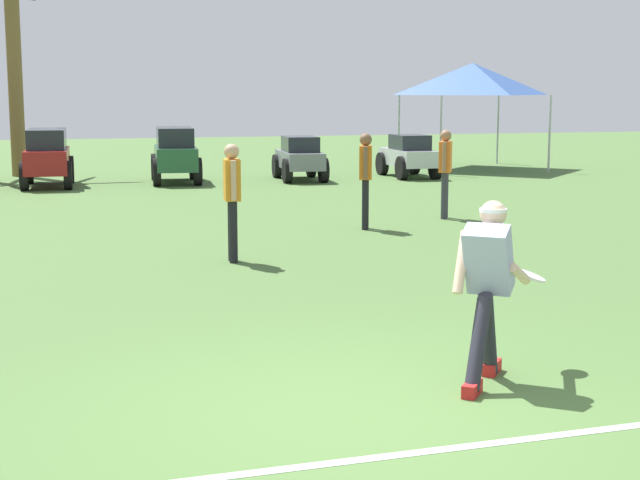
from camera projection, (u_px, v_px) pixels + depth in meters
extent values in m
plane|color=#476833|center=(360.00, 416.00, 6.86)|extent=(80.00, 80.00, 0.00)
cube|color=white|center=(398.00, 455.00, 6.12)|extent=(24.67, 1.15, 0.01)
cylinder|color=#23232D|center=(488.00, 334.00, 7.69)|extent=(0.31, 0.35, 0.72)
cube|color=red|center=(492.00, 367.00, 7.89)|extent=(0.24, 0.26, 0.10)
cylinder|color=#23232D|center=(478.00, 344.00, 7.41)|extent=(0.37, 0.41, 0.69)
cube|color=red|center=(472.00, 389.00, 7.32)|extent=(0.24, 0.26, 0.10)
cube|color=#9EA3D1|center=(489.00, 259.00, 7.56)|extent=(0.52, 0.53, 0.57)
sphere|color=beige|center=(493.00, 214.00, 7.60)|extent=(0.30, 0.30, 0.21)
cylinder|color=white|center=(493.00, 210.00, 7.60)|extent=(0.30, 0.30, 0.03)
cylinder|color=beige|center=(519.00, 274.00, 7.76)|extent=(0.42, 0.49, 0.27)
cylinder|color=beige|center=(462.00, 262.00, 7.59)|extent=(0.24, 0.27, 0.49)
cylinder|color=white|center=(530.00, 276.00, 8.09)|extent=(0.34, 0.34, 0.11)
cylinder|color=black|center=(365.00, 205.00, 15.87)|extent=(0.14, 0.14, 0.82)
cylinder|color=black|center=(365.00, 203.00, 16.05)|extent=(0.14, 0.14, 0.82)
cube|color=orange|center=(366.00, 162.00, 15.85)|extent=(0.30, 0.39, 0.54)
cylinder|color=brown|center=(365.00, 163.00, 15.64)|extent=(0.09, 0.09, 0.52)
cylinder|color=brown|center=(366.00, 161.00, 16.06)|extent=(0.09, 0.09, 0.52)
sphere|color=brown|center=(366.00, 140.00, 15.80)|extent=(0.25, 0.25, 0.20)
cylinder|color=#33333D|center=(444.00, 196.00, 17.19)|extent=(0.15, 0.15, 0.82)
cylinder|color=#33333D|center=(445.00, 195.00, 17.36)|extent=(0.15, 0.15, 0.82)
cube|color=orange|center=(445.00, 157.00, 17.17)|extent=(0.34, 0.39, 0.54)
cylinder|color=#936B4C|center=(444.00, 157.00, 16.97)|extent=(0.10, 0.10, 0.52)
cylinder|color=#936B4C|center=(447.00, 155.00, 17.37)|extent=(0.10, 0.10, 0.52)
sphere|color=#936B4C|center=(446.00, 136.00, 17.11)|extent=(0.27, 0.27, 0.20)
cylinder|color=black|center=(233.00, 232.00, 12.84)|extent=(0.12, 0.12, 0.82)
cylinder|color=black|center=(232.00, 230.00, 13.02)|extent=(0.12, 0.12, 0.82)
cube|color=orange|center=(232.00, 180.00, 12.82)|extent=(0.23, 0.36, 0.54)
cylinder|color=tan|center=(234.00, 181.00, 12.62)|extent=(0.08, 0.08, 0.52)
cylinder|color=tan|center=(230.00, 178.00, 13.03)|extent=(0.08, 0.08, 0.52)
sphere|color=tan|center=(232.00, 152.00, 12.77)|extent=(0.22, 0.22, 0.20)
cube|color=maroon|center=(47.00, 161.00, 22.90)|extent=(1.08, 2.45, 0.55)
cube|color=#1E232B|center=(47.00, 139.00, 22.97)|extent=(0.94, 1.84, 0.46)
cylinder|color=black|center=(29.00, 170.00, 23.65)|extent=(0.21, 0.67, 0.66)
cylinder|color=black|center=(70.00, 169.00, 23.86)|extent=(0.21, 0.67, 0.66)
cylinder|color=black|center=(24.00, 176.00, 22.04)|extent=(0.21, 0.67, 0.66)
cylinder|color=black|center=(68.00, 175.00, 22.24)|extent=(0.21, 0.67, 0.66)
cube|color=#235133|center=(175.00, 158.00, 23.89)|extent=(1.15, 2.47, 0.55)
cube|color=#1E232B|center=(175.00, 137.00, 23.95)|extent=(0.99, 1.86, 0.46)
cylinder|color=black|center=(155.00, 167.00, 24.65)|extent=(0.23, 0.67, 0.66)
cylinder|color=black|center=(193.00, 166.00, 24.83)|extent=(0.23, 0.67, 0.66)
cylinder|color=black|center=(157.00, 172.00, 23.03)|extent=(0.23, 0.67, 0.66)
cylinder|color=black|center=(198.00, 172.00, 23.21)|extent=(0.23, 0.67, 0.66)
cube|color=slate|center=(300.00, 160.00, 24.55)|extent=(1.04, 2.25, 0.42)
cube|color=#1E232B|center=(300.00, 144.00, 24.39)|extent=(0.86, 1.15, 0.38)
cylinder|color=black|center=(277.00, 166.00, 25.23)|extent=(0.22, 0.61, 0.60)
cylinder|color=black|center=(311.00, 165.00, 25.41)|extent=(0.22, 0.61, 0.60)
cylinder|color=black|center=(287.00, 171.00, 23.74)|extent=(0.22, 0.61, 0.60)
cylinder|color=black|center=(323.00, 170.00, 23.93)|extent=(0.22, 0.61, 0.60)
cube|color=#B7BABF|center=(408.00, 157.00, 25.40)|extent=(0.91, 2.20, 0.42)
cube|color=#1E232B|center=(410.00, 142.00, 25.24)|extent=(0.80, 1.10, 0.38)
cylinder|color=black|center=(382.00, 164.00, 26.05)|extent=(0.18, 0.60, 0.60)
cylinder|color=black|center=(414.00, 163.00, 26.28)|extent=(0.18, 0.60, 0.60)
cylinder|color=black|center=(402.00, 168.00, 24.58)|extent=(0.18, 0.60, 0.60)
cylinder|color=black|center=(435.00, 167.00, 24.81)|extent=(0.18, 0.60, 0.60)
cylinder|color=brown|center=(15.00, 77.00, 25.35)|extent=(0.38, 0.38, 5.16)
cylinder|color=#B2B5BA|center=(498.00, 129.00, 29.88)|extent=(0.06, 0.06, 2.10)
cylinder|color=#B2B5BA|center=(399.00, 130.00, 29.03)|extent=(0.06, 0.06, 2.10)
cylinder|color=#B2B5BA|center=(550.00, 134.00, 26.82)|extent=(0.06, 0.06, 2.10)
cylinder|color=#B2B5BA|center=(441.00, 135.00, 25.97)|extent=(0.06, 0.06, 2.10)
pyramid|color=#33569E|center=(473.00, 79.00, 27.70)|extent=(3.37, 3.37, 0.89)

